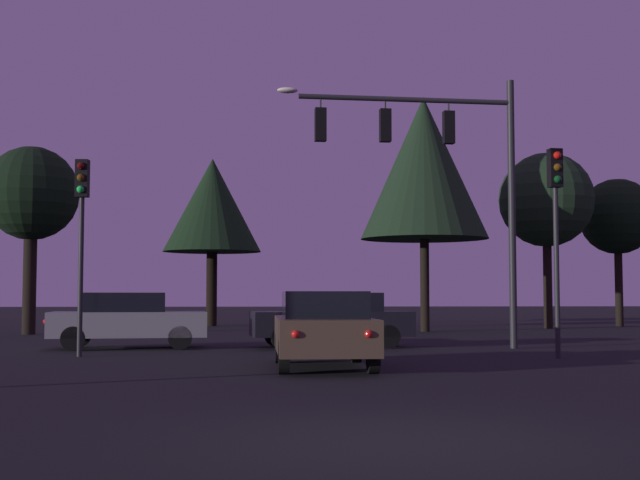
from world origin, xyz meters
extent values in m
plane|color=black|center=(0.00, 24.50, 0.00)|extent=(168.00, 168.00, 0.00)
cylinder|color=#232326|center=(5.80, 14.89, 3.71)|extent=(0.20, 0.20, 7.42)
cylinder|color=#232326|center=(2.84, 14.72, 6.79)|extent=(5.93, 0.48, 0.14)
ellipsoid|color=#F4EACC|center=(-0.42, 14.53, 6.94)|extent=(0.56, 0.28, 0.16)
cylinder|color=#232326|center=(4.02, 14.78, 6.64)|extent=(0.05, 0.05, 0.29)
cube|color=black|center=(4.02, 14.78, 6.05)|extent=(0.31, 0.26, 0.90)
sphere|color=red|center=(4.02, 14.92, 6.33)|extent=(0.18, 0.18, 0.18)
sphere|color=#56380C|center=(4.02, 14.92, 6.05)|extent=(0.18, 0.18, 0.18)
sphere|color=#0C4219|center=(4.02, 14.92, 5.77)|extent=(0.18, 0.18, 0.18)
cylinder|color=#232326|center=(2.25, 14.68, 6.65)|extent=(0.05, 0.05, 0.28)
cube|color=black|center=(2.25, 14.68, 6.06)|extent=(0.31, 0.26, 0.90)
sphere|color=red|center=(2.24, 14.82, 6.34)|extent=(0.18, 0.18, 0.18)
sphere|color=#56380C|center=(2.24, 14.82, 6.06)|extent=(0.18, 0.18, 0.18)
sphere|color=#0C4219|center=(2.24, 14.82, 5.78)|extent=(0.18, 0.18, 0.18)
cylinder|color=#232326|center=(0.47, 14.58, 6.64)|extent=(0.05, 0.05, 0.31)
cube|color=black|center=(0.47, 14.58, 6.03)|extent=(0.31, 0.26, 0.90)
sphere|color=red|center=(0.47, 14.72, 6.31)|extent=(0.18, 0.18, 0.18)
sphere|color=#56380C|center=(0.47, 14.72, 6.03)|extent=(0.18, 0.18, 0.18)
sphere|color=#0C4219|center=(0.47, 14.72, 5.75)|extent=(0.18, 0.18, 0.18)
cylinder|color=#232326|center=(5.65, 11.05, 1.97)|extent=(0.12, 0.12, 3.95)
cube|color=black|center=(5.65, 11.05, 4.40)|extent=(0.32, 0.27, 0.90)
sphere|color=red|center=(5.66, 10.91, 4.68)|extent=(0.18, 0.18, 0.18)
sphere|color=#56380C|center=(5.66, 10.91, 4.40)|extent=(0.18, 0.18, 0.18)
sphere|color=#0C4219|center=(5.66, 10.91, 4.12)|extent=(0.18, 0.18, 0.18)
cylinder|color=#232326|center=(-5.41, 12.55, 1.89)|extent=(0.12, 0.12, 3.79)
cube|color=black|center=(-5.41, 12.55, 4.24)|extent=(0.32, 0.27, 0.90)
sphere|color=#4C0A0A|center=(-5.42, 12.41, 4.52)|extent=(0.18, 0.18, 0.18)
sphere|color=#56380C|center=(-5.42, 12.41, 4.24)|extent=(0.18, 0.18, 0.18)
sphere|color=#1EE04C|center=(-5.42, 12.41, 3.96)|extent=(0.18, 0.18, 0.18)
cube|color=#473828|center=(0.05, 8.88, 0.66)|extent=(1.88, 4.15, 0.68)
cube|color=black|center=(0.05, 8.73, 1.26)|extent=(1.61, 2.25, 0.52)
cylinder|color=black|center=(-0.76, 10.25, 0.32)|extent=(0.21, 0.64, 0.64)
cylinder|color=black|center=(0.89, 10.24, 0.32)|extent=(0.21, 0.64, 0.64)
cylinder|color=black|center=(-0.78, 7.52, 0.32)|extent=(0.21, 0.64, 0.64)
cylinder|color=black|center=(0.86, 7.51, 0.32)|extent=(0.21, 0.64, 0.64)
sphere|color=red|center=(-0.61, 6.81, 0.76)|extent=(0.14, 0.14, 0.14)
sphere|color=red|center=(0.68, 6.80, 0.76)|extent=(0.14, 0.14, 0.14)
cube|color=gray|center=(-4.70, 15.74, 0.66)|extent=(4.34, 2.28, 0.68)
cube|color=black|center=(-4.85, 15.72, 1.26)|extent=(2.40, 1.83, 0.52)
cylinder|color=black|center=(-3.41, 16.71, 0.32)|extent=(0.66, 0.26, 0.64)
cylinder|color=black|center=(-3.25, 15.02, 0.32)|extent=(0.66, 0.26, 0.64)
cylinder|color=black|center=(-6.15, 16.45, 0.32)|extent=(0.66, 0.26, 0.64)
cylinder|color=black|center=(-5.99, 14.76, 0.32)|extent=(0.66, 0.26, 0.64)
sphere|color=red|center=(-6.85, 16.20, 0.76)|extent=(0.14, 0.14, 0.14)
sphere|color=red|center=(-6.73, 14.88, 0.76)|extent=(0.14, 0.14, 0.14)
cube|color=black|center=(0.86, 15.75, 0.66)|extent=(4.56, 2.13, 0.68)
cube|color=black|center=(1.01, 15.77, 1.26)|extent=(2.51, 1.70, 0.52)
cylinder|color=black|center=(-0.51, 14.86, 0.32)|extent=(0.66, 0.26, 0.64)
cylinder|color=black|center=(-0.66, 16.37, 0.32)|extent=(0.66, 0.26, 0.64)
cylinder|color=black|center=(2.38, 15.13, 0.32)|extent=(0.66, 0.26, 0.64)
cylinder|color=black|center=(2.24, 16.65, 0.32)|extent=(0.66, 0.26, 0.64)
sphere|color=red|center=(3.13, 15.36, 0.76)|extent=(0.14, 0.14, 0.14)
sphere|color=red|center=(3.01, 16.56, 0.76)|extent=(0.14, 0.14, 0.14)
cylinder|color=black|center=(5.63, 26.10, 1.86)|extent=(0.36, 0.36, 3.72)
cone|color=black|center=(5.63, 26.10, 6.62)|extent=(5.16, 5.16, 5.81)
cylinder|color=black|center=(11.75, 29.08, 2.12)|extent=(0.39, 0.39, 4.23)
sphere|color=black|center=(11.75, 29.08, 5.70)|extent=(4.19, 4.19, 4.19)
cylinder|color=black|center=(-3.18, 33.35, 1.77)|extent=(0.51, 0.51, 3.53)
cone|color=black|center=(-3.18, 33.35, 5.78)|extent=(4.67, 4.67, 4.49)
cylinder|color=black|center=(-9.57, 24.78, 2.02)|extent=(0.49, 0.49, 4.05)
sphere|color=black|center=(-9.57, 24.78, 5.28)|extent=(3.52, 3.52, 3.52)
cylinder|color=black|center=(15.99, 31.36, 1.97)|extent=(0.37, 0.37, 3.94)
sphere|color=black|center=(15.99, 31.36, 5.19)|extent=(3.57, 3.57, 3.57)
camera|label=1|loc=(-1.44, -8.59, 1.43)|focal=49.10mm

